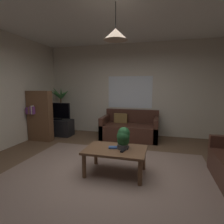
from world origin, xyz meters
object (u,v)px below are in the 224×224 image
Objects in this scene: potted_plant_on_table at (123,137)px; tv_stand at (58,127)px; pendant_lamp at (116,34)px; couch_under_window at (130,129)px; tv at (57,111)px; remote_on_table_0 at (123,151)px; remote_on_table_1 at (127,148)px; coffee_table at (115,153)px; potted_palm_corner at (61,110)px; bookshelf_corner at (40,116)px; book_on_table_0 at (113,147)px.

potted_plant_on_table is 0.43× the size of tv_stand.
potted_plant_on_table is 1.70m from pendant_lamp.
tv reaches higher than couch_under_window.
remote_on_table_1 is at bearing -94.12° from remote_on_table_0.
tv_stand is 3.73m from pendant_lamp.
couch_under_window is at bearing 93.24° from coffee_table.
coffee_table is 1.17× the size of tv_stand.
remote_on_table_0 is at bearing -39.75° from tv_stand.
pendant_lamp reaches higher than couch_under_window.
coffee_table is 3.09m from tv_stand.
remote_on_table_1 is 0.10× the size of potted_palm_corner.
couch_under_window is 2.25m from coffee_table.
bookshelf_corner reaches higher than potted_plant_on_table.
bookshelf_corner is (-0.19, -0.60, -0.06)m from tv.
remote_on_table_1 is 0.11× the size of bookshelf_corner.
couch_under_window is 2.34m from remote_on_table_0.
potted_palm_corner is (-2.53, 2.51, 0.34)m from coffee_table.
book_on_table_0 reaches higher than coffee_table.
remote_on_table_0 is 0.42× the size of potted_plant_on_table.
potted_plant_on_table is 0.46× the size of tv.
bookshelf_corner is at bearing -106.53° from tv_stand.
coffee_table is at bearing -16.52° from remote_on_table_0.
remote_on_table_1 is 0.19× the size of tv.
tv_stand is at bearing 139.49° from coffee_table.
couch_under_window reaches higher than book_on_table_0.
pendant_lamp is (2.53, -2.51, 1.63)m from potted_palm_corner.
potted_plant_on_table is (0.26, -2.21, 0.38)m from couch_under_window.
tv is (-2.54, 1.89, 0.31)m from remote_on_table_1.
remote_on_table_0 is 0.17m from remote_on_table_1.
pendant_lamp reaches higher than coffee_table.
coffee_table is 6.57× the size of remote_on_table_0.
tv_stand is (-2.54, 1.91, -0.21)m from remote_on_table_1.
coffee_table is 3.58m from potted_palm_corner.
book_on_table_0 is 0.92× the size of remote_on_table_0.
remote_on_table_0 is at bearing -26.85° from book_on_table_0.
potted_palm_corner is at bearing 89.98° from bookshelf_corner.
couch_under_window is at bearing 6.74° from tv.
remote_on_table_0 is 1.89m from pendant_lamp.
remote_on_table_0 is at bearing -25.85° from coffee_table.
tv is 0.63m from bookshelf_corner.
potted_plant_on_table is at bearing -83.30° from couch_under_window.
remote_on_table_1 is at bearing -37.00° from tv_stand.
couch_under_window is 2.83× the size of pendant_lamp.
pendant_lamp is (2.35, -1.98, 1.58)m from tv.
couch_under_window is 2.23m from tv_stand.
book_on_table_0 is 0.17× the size of tv.
remote_on_table_1 is 1.90m from pendant_lamp.
potted_palm_corner is 1.09× the size of bookshelf_corner.
remote_on_table_1 is at bearing 41.06° from potted_plant_on_table.
remote_on_table_1 is (0.32, -2.15, 0.19)m from couch_under_window.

